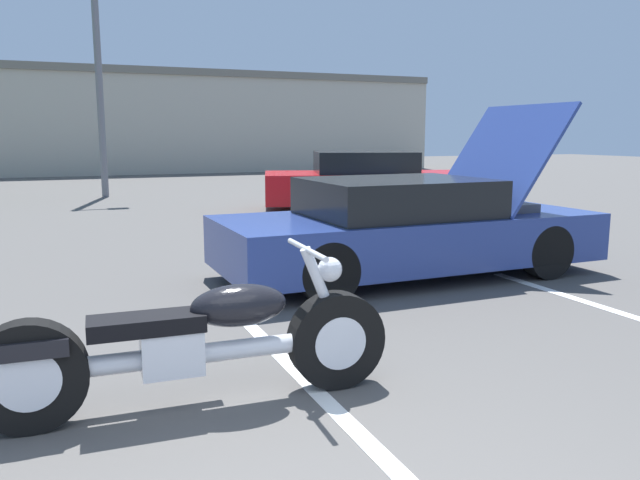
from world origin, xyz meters
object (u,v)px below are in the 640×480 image
Objects in this scene: motorcycle at (195,344)px; parked_car_right_row at (371,182)px; light_pole at (100,44)px; show_car_hood_open at (410,228)px.

parked_car_right_row is at bearing 59.49° from motorcycle.
light_pole is at bearing 90.58° from motorcycle.
motorcycle is at bearing -139.90° from show_car_hood_open.
show_car_hood_open is (3.06, 2.65, 0.17)m from motorcycle.
light_pole is 8.12m from parked_car_right_row.
light_pole is 1.41× the size of parked_car_right_row.
parked_car_right_row reaches higher than motorcycle.
motorcycle is at bearing -105.22° from parked_car_right_row.
show_car_hood_open reaches higher than motorcycle.
parked_car_right_row is (5.62, 8.64, 0.22)m from motorcycle.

